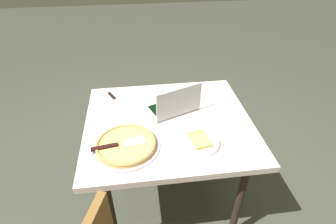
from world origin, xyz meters
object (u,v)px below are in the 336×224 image
(table_knife, at_px, (115,99))
(pizza_tray, at_px, (126,145))
(laptop, at_px, (173,105))
(dining_table, at_px, (169,129))
(pizza_plate, at_px, (200,141))

(table_knife, bearing_deg, pizza_tray, 98.91)
(table_knife, bearing_deg, laptop, 154.28)
(pizza_tray, xyz_separation_m, table_knife, (0.08, -0.50, -0.01))
(dining_table, bearing_deg, pizza_plate, 123.39)
(pizza_plate, height_order, pizza_tray, pizza_plate)
(dining_table, bearing_deg, pizza_tray, 36.84)
(dining_table, xyz_separation_m, laptop, (-0.05, -0.11, 0.12))
(pizza_plate, relative_size, table_knife, 0.98)
(dining_table, relative_size, laptop, 2.78)
(pizza_plate, bearing_deg, pizza_tray, -3.36)
(dining_table, xyz_separation_m, pizza_tray, (0.27, 0.20, 0.09))
(pizza_plate, bearing_deg, dining_table, -56.61)
(dining_table, height_order, laptop, laptop)
(dining_table, bearing_deg, laptop, -113.42)
(pizza_tray, bearing_deg, pizza_plate, 176.64)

